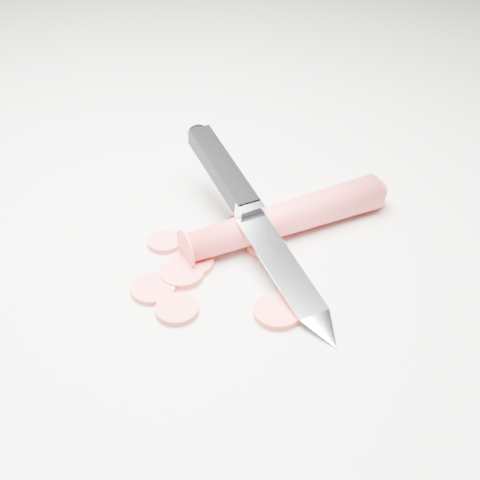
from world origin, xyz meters
The scene contains 11 objects.
ground centered at (0.00, 0.00, 0.00)m, with size 2.40×2.40×0.00m, color beige.
carrot centered at (0.05, 0.03, 0.02)m, with size 0.03×0.03×0.20m, color #DB3D3F.
carrot_slice_0 centered at (-0.04, -0.04, 0.00)m, with size 0.03×0.03×0.01m, color #F45851.
carrot_slice_1 centered at (0.00, -0.07, 0.00)m, with size 0.04×0.04×0.01m, color #F45851.
carrot_slice_2 centered at (0.00, -0.05, 0.00)m, with size 0.04×0.04×0.01m, color #F45851.
carrot_slice_3 centered at (0.02, -0.11, 0.00)m, with size 0.04×0.04×0.01m, color #F45851.
carrot_slice_4 centered at (0.09, -0.07, 0.00)m, with size 0.04×0.04×0.01m, color #F45851.
carrot_slice_5 centered at (0.02, 0.02, 0.00)m, with size 0.04×0.04×0.01m, color #F45851.
carrot_slice_6 centered at (-0.01, -0.10, 0.00)m, with size 0.04×0.04×0.01m, color #F45851.
carrot_slice_7 centered at (0.05, 0.00, 0.00)m, with size 0.04×0.04×0.01m, color #F45851.
kitchen_knife centered at (0.04, 0.00, 0.04)m, with size 0.24×0.17×0.07m, color silver, non-canonical shape.
Camera 1 is at (0.26, -0.43, 0.38)m, focal length 50.00 mm.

